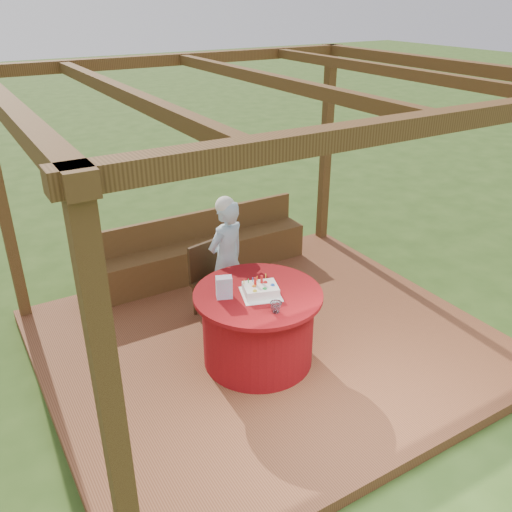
{
  "coord_description": "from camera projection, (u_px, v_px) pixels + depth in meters",
  "views": [
    {
      "loc": [
        -2.59,
        -4.06,
        3.46
      ],
      "look_at": [
        0.0,
        0.25,
        1.0
      ],
      "focal_mm": 38.0,
      "sensor_mm": 36.0,
      "label": 1
    }
  ],
  "objects": [
    {
      "name": "ground",
      "position": [
        268.0,
        348.0,
        5.85
      ],
      "size": [
        60.0,
        60.0,
        0.0
      ],
      "primitive_type": "plane",
      "color": "#2B4717",
      "rests_on": "ground"
    },
    {
      "name": "deck",
      "position": [
        268.0,
        343.0,
        5.82
      ],
      "size": [
        4.5,
        4.0,
        0.12
      ],
      "primitive_type": "cube",
      "color": "brown",
      "rests_on": "ground"
    },
    {
      "name": "pergola",
      "position": [
        271.0,
        124.0,
        4.79
      ],
      "size": [
        4.5,
        4.0,
        2.72
      ],
      "color": "brown",
      "rests_on": "deck"
    },
    {
      "name": "bench",
      "position": [
        198.0,
        256.0,
        7.0
      ],
      "size": [
        3.0,
        0.42,
        0.8
      ],
      "color": "brown",
      "rests_on": "deck"
    },
    {
      "name": "table",
      "position": [
        258.0,
        326.0,
        5.3
      ],
      "size": [
        1.24,
        1.24,
        0.77
      ],
      "color": "maroon",
      "rests_on": "deck"
    },
    {
      "name": "chair",
      "position": [
        209.0,
        277.0,
        6.08
      ],
      "size": [
        0.47,
        0.47,
        0.84
      ],
      "color": "#362311",
      "rests_on": "deck"
    },
    {
      "name": "elderly_woman",
      "position": [
        227.0,
        258.0,
        5.93
      ],
      "size": [
        0.58,
        0.47,
        1.43
      ],
      "color": "#8EBAD3",
      "rests_on": "deck"
    },
    {
      "name": "birthday_cake",
      "position": [
        261.0,
        290.0,
        5.08
      ],
      "size": [
        0.45,
        0.45,
        0.17
      ],
      "color": "white",
      "rests_on": "table"
    },
    {
      "name": "gift_bag",
      "position": [
        224.0,
        287.0,
        5.01
      ],
      "size": [
        0.17,
        0.14,
        0.21
      ],
      "primitive_type": "cube",
      "rotation": [
        0.0,
        0.0,
        -0.37
      ],
      "color": "#DB8DC5",
      "rests_on": "table"
    },
    {
      "name": "drinking_glass",
      "position": [
        276.0,
        307.0,
        4.8
      ],
      "size": [
        0.14,
        0.14,
        0.1
      ],
      "primitive_type": "imported",
      "rotation": [
        0.0,
        0.0,
        -0.34
      ],
      "color": "white",
      "rests_on": "table"
    }
  ]
}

